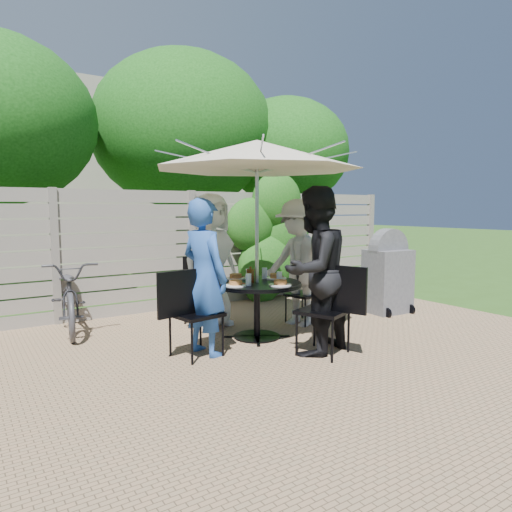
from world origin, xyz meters
TOP-DOWN VIEW (x-y plane):
  - backyard_envelope at (0.09, 10.29)m, footprint 60.00×60.00m
  - patio_table at (-0.10, 0.98)m, footprint 1.29×1.29m
  - umbrella at (-0.10, 0.98)m, footprint 2.97×2.97m
  - chair_back at (-0.35, 1.92)m, footprint 0.53×0.69m
  - person_back at (-0.31, 1.79)m, footprint 0.98×0.76m
  - chair_left at (-1.04, 0.74)m, footprint 0.72×0.53m
  - person_left at (-0.91, 0.78)m, footprint 0.54×0.69m
  - chair_front at (0.14, 0.05)m, footprint 0.62×0.76m
  - person_front at (0.10, 0.18)m, footprint 1.02×0.88m
  - chair_right at (0.83, 1.22)m, footprint 0.63×0.47m
  - person_right at (0.70, 1.19)m, footprint 0.88×1.22m
  - plate_back at (-0.19, 1.33)m, footprint 0.26×0.26m
  - plate_left at (-0.45, 0.89)m, footprint 0.26×0.26m
  - plate_front at (-0.01, 0.63)m, footprint 0.26×0.26m
  - plate_right at (0.24, 1.07)m, footprint 0.26×0.26m
  - glass_left at (-0.33, 0.82)m, footprint 0.07×0.07m
  - glass_front at (0.06, 0.76)m, footprint 0.07×0.07m
  - glass_right at (0.12, 1.15)m, footprint 0.07×0.07m
  - syrup_jug at (-0.17, 1.02)m, footprint 0.09×0.09m
  - coffee_cup at (-0.06, 1.22)m, footprint 0.08×0.08m
  - bicycle at (-1.91, 2.60)m, footprint 0.89×1.85m
  - bbq_grill at (2.27, 1.04)m, footprint 0.65×0.52m

SIDE VIEW (x-z plane):
  - chair_right at x=0.83m, z-range -0.16..0.66m
  - chair_back at x=-0.35m, z-range -0.18..0.73m
  - chair_left at x=-1.04m, z-range -0.19..0.76m
  - chair_front at x=0.14m, z-range -0.20..0.79m
  - bicycle at x=-1.91m, z-range 0.00..0.93m
  - patio_table at x=-0.10m, z-range 0.14..0.83m
  - bbq_grill at x=2.27m, z-range -0.06..1.22m
  - plate_back at x=-0.19m, z-range 0.69..0.75m
  - plate_left at x=-0.45m, z-range 0.69..0.75m
  - plate_front at x=-0.01m, z-range 0.69..0.75m
  - plate_right at x=0.24m, z-range 0.69..0.75m
  - coffee_cup at x=-0.06m, z-range 0.69..0.81m
  - glass_left at x=-0.33m, z-range 0.69..0.83m
  - glass_front at x=0.06m, z-range 0.69..0.83m
  - glass_right at x=0.12m, z-range 0.69..0.83m
  - syrup_jug at x=-0.17m, z-range 0.69..0.85m
  - person_left at x=-0.91m, z-range 0.00..1.68m
  - person_right at x=0.70m, z-range 0.00..1.70m
  - person_back at x=-0.31m, z-range 0.00..1.77m
  - person_front at x=0.10m, z-range 0.00..1.81m
  - umbrella at x=-0.10m, z-range 1.01..3.37m
  - backyard_envelope at x=0.09m, z-range 0.11..5.11m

